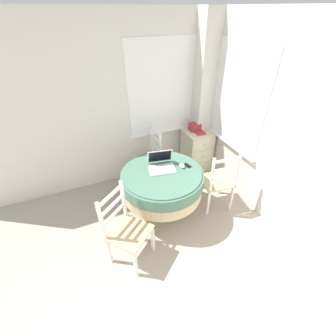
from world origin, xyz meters
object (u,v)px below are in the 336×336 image
at_px(round_dining_table, 162,182).
at_px(computer_mouse, 182,166).
at_px(corner_cabinet, 196,150).
at_px(laptop, 161,165).
at_px(dining_chair_near_back_window, 149,158).
at_px(book_on_cabinet, 199,132).
at_px(storage_box, 195,127).
at_px(dining_chair_near_right_window, 218,182).
at_px(cell_phone, 187,165).
at_px(dining_chair_camera_near, 126,230).

xyz_separation_m(round_dining_table, computer_mouse, (0.29, -0.01, 0.19)).
relative_size(computer_mouse, corner_cabinet, 0.14).
distance_m(laptop, dining_chair_near_back_window, 0.80).
bearing_deg(book_on_cabinet, storage_box, 99.75).
xyz_separation_m(computer_mouse, dining_chair_near_right_window, (0.51, -0.18, -0.32)).
height_order(round_dining_table, corner_cabinet, corner_cabinet).
relative_size(laptop, storage_box, 2.16).
xyz_separation_m(laptop, cell_phone, (0.34, -0.10, -0.04)).
bearing_deg(laptop, round_dining_table, -106.27).
xyz_separation_m(computer_mouse, cell_phone, (0.08, 0.00, -0.02)).
distance_m(laptop, cell_phone, 0.36).
bearing_deg(book_on_cabinet, dining_chair_near_back_window, 177.12).
height_order(round_dining_table, computer_mouse, computer_mouse).
bearing_deg(dining_chair_near_back_window, corner_cabinet, 1.37).
distance_m(cell_phone, corner_cabinet, 1.13).
xyz_separation_m(laptop, corner_cabinet, (1.00, 0.74, -0.42)).
height_order(dining_chair_camera_near, book_on_cabinet, dining_chair_camera_near).
xyz_separation_m(cell_phone, storage_box, (0.62, 0.90, 0.07)).
bearing_deg(book_on_cabinet, round_dining_table, -142.85).
bearing_deg(laptop, storage_box, 39.60).
distance_m(cell_phone, storage_box, 1.09).
distance_m(computer_mouse, dining_chair_near_right_window, 0.62).
relative_size(corner_cabinet, storage_box, 4.22).
distance_m(round_dining_table, dining_chair_near_right_window, 0.83).
relative_size(laptop, book_on_cabinet, 1.92).
bearing_deg(round_dining_table, cell_phone, -0.95).
bearing_deg(dining_chair_near_back_window, computer_mouse, -76.63).
height_order(laptop, dining_chair_near_back_window, dining_chair_near_back_window).
bearing_deg(computer_mouse, dining_chair_camera_near, -153.37).
relative_size(laptop, dining_chair_near_right_window, 0.40).
bearing_deg(dining_chair_near_right_window, laptop, 159.89).
bearing_deg(storage_box, corner_cabinet, -56.19).
height_order(laptop, corner_cabinet, laptop).
bearing_deg(corner_cabinet, dining_chair_near_right_window, -102.91).
bearing_deg(storage_box, book_on_cabinet, -80.25).
bearing_deg(dining_chair_near_right_window, storage_box, 79.69).
bearing_deg(dining_chair_near_right_window, computer_mouse, 160.81).
xyz_separation_m(laptop, book_on_cabinet, (0.98, 0.67, -0.03)).
bearing_deg(storage_box, computer_mouse, -128.03).
bearing_deg(corner_cabinet, laptop, -143.53).
bearing_deg(dining_chair_near_right_window, corner_cabinet, 77.09).
bearing_deg(round_dining_table, dining_chair_near_back_window, 83.58).
bearing_deg(dining_chair_near_back_window, book_on_cabinet, -2.88).
bearing_deg(dining_chair_near_back_window, dining_chair_near_right_window, -54.83).
xyz_separation_m(round_dining_table, dining_chair_camera_near, (-0.66, -0.48, -0.13)).
relative_size(computer_mouse, storage_box, 0.57).
relative_size(dining_chair_near_right_window, dining_chair_camera_near, 1.00).
bearing_deg(round_dining_table, laptop, 73.73).
relative_size(dining_chair_near_back_window, dining_chair_near_right_window, 1.00).
relative_size(dining_chair_near_back_window, storage_box, 5.46).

